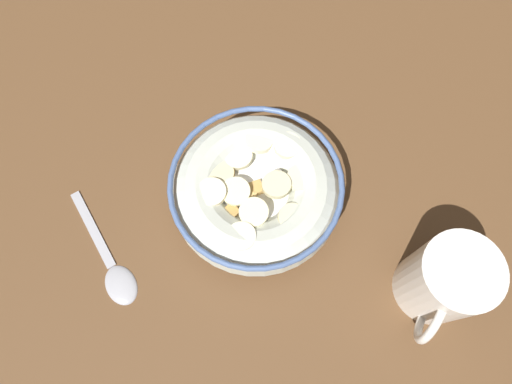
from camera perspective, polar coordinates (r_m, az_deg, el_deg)
ground_plane at (r=53.30cm, az=0.00°, el=-1.52°), size 114.12×114.12×2.00cm
cereal_bowl at (r=49.43cm, az=-0.01°, el=0.05°), size 18.00×18.00×5.95cm
spoon at (r=52.15cm, az=-16.97°, el=-9.16°), size 9.05×13.36×0.80cm
coffee_mug at (r=48.77cm, az=22.01°, el=-9.90°), size 10.52×7.48×9.42cm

